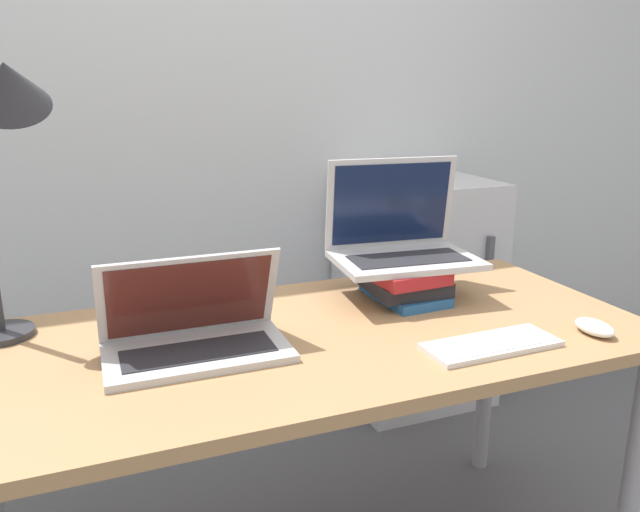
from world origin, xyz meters
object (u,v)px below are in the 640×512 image
object	(u,v)px
book_stack	(401,280)
mouse	(595,327)
laptop_left	(195,333)
wireless_keyboard	(491,345)
laptop_on_books	(401,240)
mini_fridge	(416,291)
desk_lamp	(5,120)

from	to	relation	value
book_stack	mouse	size ratio (longest dim) A/B	2.59
laptop_left	wireless_keyboard	bearing A→B (deg)	-19.19
book_stack	laptop_on_books	world-z (taller)	laptop_on_books
laptop_left	mini_fridge	world-z (taller)	laptop_left
laptop_on_books	mouse	world-z (taller)	laptop_on_books
laptop_on_books	mouse	size ratio (longest dim) A/B	3.80
laptop_left	book_stack	xyz separation A→B (m)	(0.57, 0.15, 0.01)
wireless_keyboard	mouse	xyz separation A→B (m)	(0.26, -0.02, 0.01)
mouse	book_stack	bearing A→B (deg)	127.56
laptop_left	wireless_keyboard	size ratio (longest dim) A/B	1.26
laptop_left	laptop_on_books	size ratio (longest dim) A/B	0.98
laptop_left	laptop_on_books	distance (m)	0.62
book_stack	mouse	distance (m)	0.48
mouse	desk_lamp	size ratio (longest dim) A/B	0.16
wireless_keyboard	desk_lamp	xyz separation A→B (m)	(-0.92, 0.42, 0.47)
book_stack	desk_lamp	bearing A→B (deg)	175.93
desk_lamp	wireless_keyboard	bearing A→B (deg)	-24.55
wireless_keyboard	book_stack	bearing A→B (deg)	94.47
desk_lamp	mini_fridge	world-z (taller)	desk_lamp
wireless_keyboard	desk_lamp	distance (m)	1.11
wireless_keyboard	mouse	world-z (taller)	mouse
laptop_left	laptop_on_books	bearing A→B (deg)	17.63
book_stack	laptop_on_books	xyz separation A→B (m)	(0.02, 0.04, 0.10)
laptop_on_books	mouse	xyz separation A→B (m)	(0.27, -0.42, -0.13)
mouse	mini_fridge	bearing A→B (deg)	81.07
book_stack	desk_lamp	xyz separation A→B (m)	(-0.89, 0.06, 0.43)
mouse	mini_fridge	world-z (taller)	mini_fridge
laptop_on_books	wireless_keyboard	xyz separation A→B (m)	(0.01, -0.39, -0.14)
mouse	desk_lamp	distance (m)	1.34
book_stack	wireless_keyboard	xyz separation A→B (m)	(0.03, -0.36, -0.04)
book_stack	laptop_on_books	distance (m)	0.11
mouse	wireless_keyboard	bearing A→B (deg)	175.13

